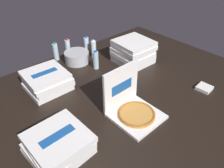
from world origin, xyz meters
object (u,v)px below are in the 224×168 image
at_px(water_bottle_0, 68,47).
at_px(water_bottle_3, 94,49).
at_px(water_bottle_2, 86,45).
at_px(ice_bucket, 77,57).
at_px(water_bottle_4, 56,52).
at_px(pizza_stack_left_mid, 47,81).
at_px(pizza_stack_right_mid, 133,52).
at_px(napkin_pile, 204,88).
at_px(water_bottle_1, 96,60).
at_px(open_pizza_box, 132,106).
at_px(pizza_stack_right_far, 58,145).

distance_m(water_bottle_0, water_bottle_3, 0.35).
bearing_deg(water_bottle_3, water_bottle_2, 91.48).
relative_size(ice_bucket, water_bottle_4, 1.31).
relative_size(pizza_stack_left_mid, pizza_stack_right_mid, 0.99).
bearing_deg(water_bottle_2, ice_bucket, -153.77).
height_order(water_bottle_0, napkin_pile, water_bottle_0).
bearing_deg(ice_bucket, water_bottle_1, -73.68).
xyz_separation_m(open_pizza_box, water_bottle_1, (0.26, 0.84, 0.02)).
xyz_separation_m(water_bottle_4, napkin_pile, (0.82, -1.61, -0.09)).
bearing_deg(pizza_stack_right_mid, water_bottle_4, 133.67).
height_order(pizza_stack_right_mid, ice_bucket, pizza_stack_right_mid).
bearing_deg(water_bottle_0, ice_bucket, -95.23).
relative_size(ice_bucket, water_bottle_3, 1.31).
xyz_separation_m(open_pizza_box, pizza_stack_right_far, (-0.71, 0.07, 0.01)).
relative_size(pizza_stack_right_mid, water_bottle_4, 1.92).
relative_size(pizza_stack_right_far, ice_bucket, 1.42).
bearing_deg(pizza_stack_left_mid, water_bottle_3, 15.78).
bearing_deg(pizza_stack_right_far, pizza_stack_left_mid, 66.69).
height_order(water_bottle_1, water_bottle_4, same).
distance_m(water_bottle_3, napkin_pile, 1.42).
xyz_separation_m(water_bottle_0, water_bottle_3, (0.23, -0.26, 0.00)).
bearing_deg(pizza_stack_right_far, napkin_pile, -11.95).
bearing_deg(water_bottle_3, pizza_stack_right_mid, -58.88).
height_order(pizza_stack_right_far, water_bottle_2, water_bottle_2).
relative_size(water_bottle_1, water_bottle_4, 1.00).
bearing_deg(pizza_stack_right_mid, pizza_stack_left_mid, 168.19).
xyz_separation_m(water_bottle_3, napkin_pile, (0.41, -1.35, -0.09)).
xyz_separation_m(open_pizza_box, ice_bucket, (0.18, 1.12, -0.02)).
distance_m(water_bottle_0, napkin_pile, 1.74).
bearing_deg(water_bottle_4, water_bottle_1, -64.77).
bearing_deg(open_pizza_box, pizza_stack_left_mid, 113.07).
height_order(pizza_stack_right_mid, water_bottle_3, pizza_stack_right_mid).
relative_size(pizza_stack_left_mid, water_bottle_0, 1.89).
bearing_deg(water_bottle_1, open_pizza_box, -107.25).
height_order(water_bottle_1, water_bottle_3, same).
xyz_separation_m(open_pizza_box, pizza_stack_left_mid, (-0.37, 0.87, 0.01)).
bearing_deg(napkin_pile, pizza_stack_right_mid, 98.84).
xyz_separation_m(water_bottle_2, napkin_pile, (0.41, -1.50, -0.09)).
bearing_deg(open_pizza_box, water_bottle_1, 72.75).
bearing_deg(water_bottle_3, water_bottle_4, 147.25).
relative_size(pizza_stack_right_mid, water_bottle_2, 1.92).
bearing_deg(open_pizza_box, water_bottle_2, 71.17).
height_order(water_bottle_3, water_bottle_4, same).
bearing_deg(pizza_stack_left_mid, pizza_stack_right_mid, -11.81).
relative_size(water_bottle_2, napkin_pile, 1.63).
height_order(ice_bucket, water_bottle_3, water_bottle_3).
height_order(pizza_stack_left_mid, water_bottle_0, water_bottle_0).
distance_m(pizza_stack_right_mid, napkin_pile, 0.92).
height_order(open_pizza_box, pizza_stack_right_far, open_pizza_box).
distance_m(pizza_stack_right_mid, water_bottle_4, 0.98).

